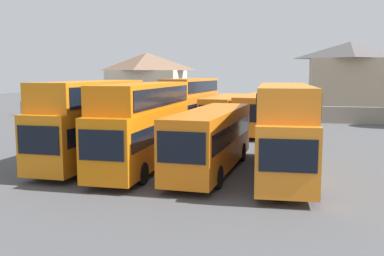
{
  "coord_description": "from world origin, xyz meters",
  "views": [
    {
      "loc": [
        6.23,
        -23.11,
        5.35
      ],
      "look_at": [
        0.0,
        3.0,
        1.96
      ],
      "focal_mm": 40.47,
      "sensor_mm": 36.0,
      "label": 1
    }
  ],
  "objects_px": {
    "bus_6": "(225,112)",
    "bus_7": "(259,111)",
    "bus_2": "(144,121)",
    "bus_4": "(284,125)",
    "bus_1": "(92,118)",
    "house_terrace_left": "(147,81)",
    "bus_5": "(190,102)",
    "house_terrace_centre": "(349,78)",
    "bus_3": "(212,137)"
  },
  "relations": [
    {
      "from": "bus_7",
      "to": "bus_2",
      "type": "bearing_deg",
      "value": -12.75
    },
    {
      "from": "bus_7",
      "to": "house_terrace_centre",
      "type": "bearing_deg",
      "value": 158.95
    },
    {
      "from": "bus_2",
      "to": "house_terrace_left",
      "type": "bearing_deg",
      "value": -161.56
    },
    {
      "from": "bus_3",
      "to": "bus_4",
      "type": "distance_m",
      "value": 3.9
    },
    {
      "from": "house_terrace_left",
      "to": "house_terrace_centre",
      "type": "distance_m",
      "value": 27.44
    },
    {
      "from": "bus_1",
      "to": "bus_3",
      "type": "height_order",
      "value": "bus_1"
    },
    {
      "from": "house_terrace_left",
      "to": "house_terrace_centre",
      "type": "xyz_separation_m",
      "value": [
        27.44,
        0.18,
        0.54
      ]
    },
    {
      "from": "bus_3",
      "to": "bus_7",
      "type": "bearing_deg",
      "value": 178.26
    },
    {
      "from": "bus_3",
      "to": "house_terrace_left",
      "type": "height_order",
      "value": "house_terrace_left"
    },
    {
      "from": "bus_5",
      "to": "house_terrace_centre",
      "type": "bearing_deg",
      "value": 145.83
    },
    {
      "from": "bus_1",
      "to": "bus_6",
      "type": "xyz_separation_m",
      "value": [
        5.43,
        15.73,
        -0.87
      ]
    },
    {
      "from": "bus_4",
      "to": "bus_5",
      "type": "relative_size",
      "value": 1.08
    },
    {
      "from": "bus_4",
      "to": "bus_6",
      "type": "distance_m",
      "value": 17.04
    },
    {
      "from": "bus_6",
      "to": "house_terrace_centre",
      "type": "height_order",
      "value": "house_terrace_centre"
    },
    {
      "from": "bus_7",
      "to": "house_terrace_left",
      "type": "relative_size",
      "value": 1.08
    },
    {
      "from": "bus_5",
      "to": "house_terrace_centre",
      "type": "distance_m",
      "value": 26.2
    },
    {
      "from": "house_terrace_centre",
      "to": "bus_6",
      "type": "bearing_deg",
      "value": -122.2
    },
    {
      "from": "bus_1",
      "to": "bus_7",
      "type": "bearing_deg",
      "value": 152.97
    },
    {
      "from": "bus_3",
      "to": "bus_4",
      "type": "relative_size",
      "value": 0.95
    },
    {
      "from": "bus_4",
      "to": "bus_5",
      "type": "distance_m",
      "value": 18.2
    },
    {
      "from": "bus_3",
      "to": "house_terrace_left",
      "type": "relative_size",
      "value": 1.07
    },
    {
      "from": "bus_3",
      "to": "house_terrace_left",
      "type": "bearing_deg",
      "value": -153.02
    },
    {
      "from": "bus_5",
      "to": "bus_6",
      "type": "distance_m",
      "value": 3.35
    },
    {
      "from": "bus_3",
      "to": "bus_5",
      "type": "bearing_deg",
      "value": -159.71
    },
    {
      "from": "bus_7",
      "to": "bus_3",
      "type": "bearing_deg",
      "value": 0.34
    },
    {
      "from": "bus_3",
      "to": "house_terrace_left",
      "type": "distance_m",
      "value": 39.88
    },
    {
      "from": "bus_1",
      "to": "bus_6",
      "type": "bearing_deg",
      "value": 162.04
    },
    {
      "from": "bus_2",
      "to": "house_terrace_left",
      "type": "distance_m",
      "value": 38.42
    },
    {
      "from": "bus_3",
      "to": "bus_5",
      "type": "distance_m",
      "value": 16.69
    },
    {
      "from": "bus_5",
      "to": "bus_3",
      "type": "bearing_deg",
      "value": 21.46
    },
    {
      "from": "bus_7",
      "to": "house_terrace_centre",
      "type": "xyz_separation_m",
      "value": [
        9.79,
        20.25,
        2.8
      ]
    },
    {
      "from": "bus_1",
      "to": "bus_5",
      "type": "height_order",
      "value": "bus_1"
    },
    {
      "from": "bus_1",
      "to": "bus_7",
      "type": "height_order",
      "value": "bus_1"
    },
    {
      "from": "bus_2",
      "to": "bus_5",
      "type": "relative_size",
      "value": 1.04
    },
    {
      "from": "bus_6",
      "to": "house_terrace_centre",
      "type": "relative_size",
      "value": 1.07
    },
    {
      "from": "bus_2",
      "to": "bus_3",
      "type": "height_order",
      "value": "bus_2"
    },
    {
      "from": "bus_5",
      "to": "bus_4",
      "type": "bearing_deg",
      "value": 33.02
    },
    {
      "from": "bus_5",
      "to": "house_terrace_left",
      "type": "height_order",
      "value": "house_terrace_left"
    },
    {
      "from": "bus_2",
      "to": "bus_7",
      "type": "relative_size",
      "value": 1.0
    },
    {
      "from": "house_terrace_left",
      "to": "bus_3",
      "type": "bearing_deg",
      "value": -65.69
    },
    {
      "from": "bus_2",
      "to": "bus_4",
      "type": "relative_size",
      "value": 0.96
    },
    {
      "from": "bus_6",
      "to": "house_terrace_left",
      "type": "bearing_deg",
      "value": -142.17
    },
    {
      "from": "bus_4",
      "to": "house_terrace_centre",
      "type": "xyz_separation_m",
      "value": [
        7.22,
        36.47,
        2.09
      ]
    },
    {
      "from": "bus_5",
      "to": "bus_1",
      "type": "bearing_deg",
      "value": -4.16
    },
    {
      "from": "bus_1",
      "to": "bus_3",
      "type": "relative_size",
      "value": 0.95
    },
    {
      "from": "bus_6",
      "to": "bus_7",
      "type": "xyz_separation_m",
      "value": [
        3.06,
        0.16,
        0.08
      ]
    },
    {
      "from": "bus_1",
      "to": "house_terrace_left",
      "type": "distance_m",
      "value": 37.14
    },
    {
      "from": "bus_6",
      "to": "bus_7",
      "type": "bearing_deg",
      "value": 95.0
    },
    {
      "from": "bus_7",
      "to": "house_terrace_centre",
      "type": "relative_size",
      "value": 1.11
    },
    {
      "from": "bus_3",
      "to": "bus_1",
      "type": "bearing_deg",
      "value": -89.92
    }
  ]
}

